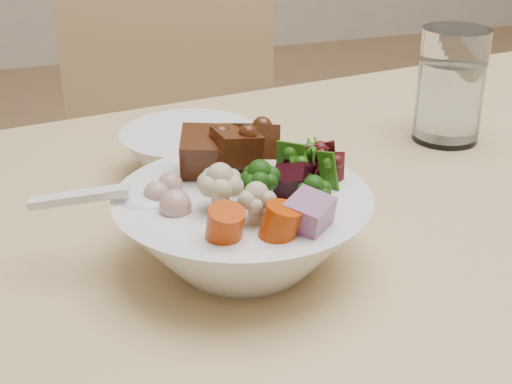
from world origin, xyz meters
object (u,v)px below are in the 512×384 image
food_bowl (244,223)px  side_bowl (190,153)px  chair_far (184,185)px  water_glass (450,90)px

food_bowl → side_bowl: 0.19m
chair_far → food_bowl: (-0.09, -0.61, 0.25)m
food_bowl → water_glass: water_glass is taller
chair_far → side_bowl: size_ratio=5.60×
chair_far → water_glass: chair_far is taller
food_bowl → side_bowl: size_ratio=1.46×
food_bowl → water_glass: (0.31, 0.19, 0.02)m
side_bowl → food_bowl: bearing=-90.4°
water_glass → food_bowl: bearing=-149.1°
chair_far → food_bowl: chair_far is taller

